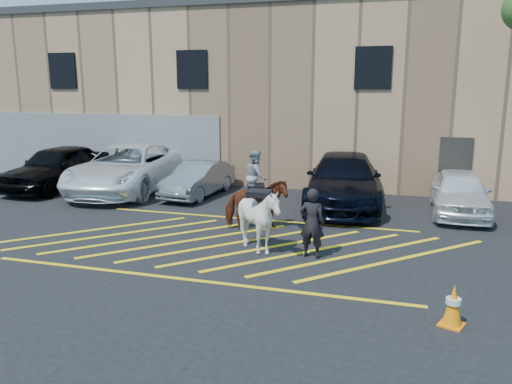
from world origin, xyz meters
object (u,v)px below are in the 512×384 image
(traffic_cone, at_px, (453,305))
(handler, at_px, (312,223))
(car_white_suv, at_px, (460,192))
(mounted_bay, at_px, (256,198))
(car_black_suv, at_px, (58,167))
(car_blue_suv, at_px, (344,180))
(car_white_pickup, at_px, (128,168))
(saddled_white, at_px, (259,219))
(car_silver_sedan, at_px, (198,179))

(traffic_cone, bearing_deg, handler, 136.21)
(car_white_suv, relative_size, traffic_cone, 5.66)
(mounted_bay, height_order, traffic_cone, mounted_bay)
(mounted_bay, xyz_separation_m, traffic_cone, (4.77, -4.56, -0.55))
(mounted_bay, bearing_deg, traffic_cone, -43.71)
(car_white_suv, xyz_separation_m, traffic_cone, (-0.87, -8.04, -0.34))
(car_black_suv, height_order, car_blue_suv, car_black_suv)
(car_white_pickup, distance_m, car_white_suv, 11.82)
(car_black_suv, distance_m, car_white_pickup, 2.94)
(car_white_pickup, bearing_deg, traffic_cone, -42.31)
(car_white_pickup, xyz_separation_m, traffic_cone, (10.94, -8.29, -0.52))
(handler, bearing_deg, car_blue_suv, -85.69)
(car_white_pickup, bearing_deg, car_blue_suv, -5.46)
(car_black_suv, height_order, saddled_white, car_black_suv)
(traffic_cone, bearing_deg, car_black_suv, 150.08)
(car_silver_sedan, height_order, mounted_bay, mounted_bay)
(car_silver_sedan, xyz_separation_m, handler, (5.16, -5.49, 0.21))
(car_white_pickup, bearing_deg, handler, -39.60)
(handler, xyz_separation_m, saddled_white, (-1.28, -0.01, -0.00))
(traffic_cone, bearing_deg, car_blue_suv, 108.58)
(car_white_suv, height_order, handler, handler)
(car_blue_suv, distance_m, saddled_white, 5.66)
(traffic_cone, bearing_deg, mounted_bay, 136.29)
(car_black_suv, distance_m, car_blue_suv, 11.10)
(saddled_white, bearing_deg, mounted_bay, 108.58)
(car_black_suv, relative_size, car_silver_sedan, 1.33)
(car_black_suv, bearing_deg, handler, -23.65)
(car_black_suv, xyz_separation_m, mounted_bay, (9.09, -3.42, 0.07))
(mounted_bay, relative_size, traffic_cone, 3.12)
(car_white_pickup, distance_m, traffic_cone, 13.74)
(mounted_bay, distance_m, saddled_white, 1.91)
(saddled_white, bearing_deg, handler, 0.29)
(car_white_pickup, relative_size, mounted_bay, 2.81)
(car_white_pickup, height_order, car_blue_suv, car_white_pickup)
(car_blue_suv, bearing_deg, car_white_pickup, 174.73)
(car_blue_suv, height_order, handler, car_blue_suv)
(car_white_pickup, xyz_separation_m, car_white_suv, (11.82, -0.25, -0.18))
(car_blue_suv, relative_size, mounted_bay, 2.58)
(car_silver_sedan, distance_m, saddled_white, 6.73)
(car_silver_sedan, height_order, handler, handler)
(car_white_pickup, height_order, car_silver_sedan, car_white_pickup)
(car_white_pickup, xyz_separation_m, car_blue_suv, (8.17, -0.04, -0.04))
(saddled_white, distance_m, traffic_cone, 5.02)
(car_white_pickup, distance_m, mounted_bay, 7.21)
(mounted_bay, bearing_deg, car_blue_suv, 61.50)
(car_silver_sedan, distance_m, car_white_suv, 8.92)
(car_silver_sedan, height_order, traffic_cone, car_silver_sedan)
(car_blue_suv, distance_m, traffic_cone, 8.72)
(car_blue_suv, relative_size, saddled_white, 3.57)
(car_black_suv, height_order, car_white_pickup, car_white_pickup)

